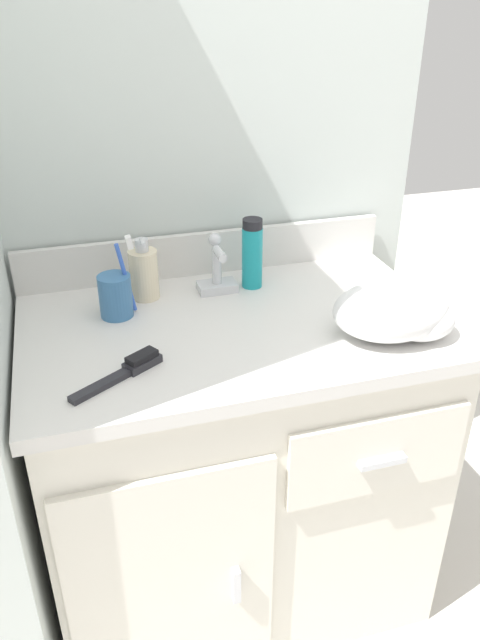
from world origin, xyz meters
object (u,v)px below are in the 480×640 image
object	(u,v)px
hairbrush	(129,369)
hand_towel	(397,312)
shaving_cream_can	(252,254)
soap_dispenser	(144,273)
toothbrush_cup	(116,295)

from	to	relation	value
hairbrush	hand_towel	bearing A→B (deg)	-32.92
shaving_cream_can	hand_towel	size ratio (longest dim) A/B	0.67
shaving_cream_can	hand_towel	distance (m)	0.37
soap_dispenser	hand_towel	bearing A→B (deg)	-34.31
shaving_cream_can	hairbrush	world-z (taller)	shaving_cream_can
toothbrush_cup	shaving_cream_can	xyz separation A→B (m)	(0.32, 0.06, 0.03)
soap_dispenser	hand_towel	world-z (taller)	soap_dispenser
toothbrush_cup	hairbrush	xyz separation A→B (m)	(-0.01, -0.24, -0.04)
toothbrush_cup	hairbrush	size ratio (longest dim) A/B	0.98
hairbrush	hand_towel	distance (m)	0.55
soap_dispenser	toothbrush_cup	bearing A→B (deg)	-135.06
hairbrush	hand_towel	xyz separation A→B (m)	(0.54, -0.01, 0.04)
toothbrush_cup	soap_dispenser	world-z (taller)	toothbrush_cup
shaving_cream_can	hairbrush	size ratio (longest dim) A/B	0.92
soap_dispenser	hairbrush	xyz separation A→B (m)	(-0.08, -0.31, -0.05)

